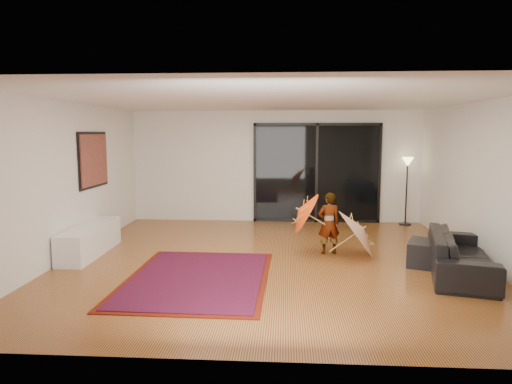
# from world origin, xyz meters

# --- Properties ---
(floor) EXTENTS (7.00, 7.00, 0.00)m
(floor) POSITION_xyz_m (0.00, 0.00, 0.00)
(floor) COLOR #AB692F
(floor) RESTS_ON ground
(ceiling) EXTENTS (7.00, 7.00, 0.00)m
(ceiling) POSITION_xyz_m (0.00, 0.00, 2.70)
(ceiling) COLOR white
(ceiling) RESTS_ON wall_back
(wall_back) EXTENTS (7.00, 0.00, 7.00)m
(wall_back) POSITION_xyz_m (0.00, 3.50, 1.35)
(wall_back) COLOR silver
(wall_back) RESTS_ON floor
(wall_front) EXTENTS (7.00, 0.00, 7.00)m
(wall_front) POSITION_xyz_m (0.00, -3.50, 1.35)
(wall_front) COLOR silver
(wall_front) RESTS_ON floor
(wall_left) EXTENTS (0.00, 7.00, 7.00)m
(wall_left) POSITION_xyz_m (-3.50, 0.00, 1.35)
(wall_left) COLOR silver
(wall_left) RESTS_ON floor
(wall_right) EXTENTS (0.00, 7.00, 7.00)m
(wall_right) POSITION_xyz_m (3.50, 0.00, 1.35)
(wall_right) COLOR silver
(wall_right) RESTS_ON floor
(sliding_door) EXTENTS (3.06, 0.07, 2.40)m
(sliding_door) POSITION_xyz_m (1.00, 3.47, 1.20)
(sliding_door) COLOR black
(sliding_door) RESTS_ON wall_back
(painting) EXTENTS (0.04, 1.28, 1.08)m
(painting) POSITION_xyz_m (-3.46, 1.00, 1.65)
(painting) COLOR black
(painting) RESTS_ON wall_left
(media_console) EXTENTS (0.51, 1.89, 0.52)m
(media_console) POSITION_xyz_m (-3.25, 0.18, 0.26)
(media_console) COLOR white
(media_console) RESTS_ON floor
(speaker) EXTENTS (0.37, 0.37, 0.36)m
(speaker) POSITION_xyz_m (-3.25, 0.57, 0.18)
(speaker) COLOR #424244
(speaker) RESTS_ON floor
(persian_rug) EXTENTS (2.14, 2.95, 0.02)m
(persian_rug) POSITION_xyz_m (-1.06, -1.07, 0.01)
(persian_rug) COLOR #561207
(persian_rug) RESTS_ON floor
(sofa) EXTENTS (1.37, 2.33, 0.64)m
(sofa) POSITION_xyz_m (2.95, -0.59, 0.32)
(sofa) COLOR black
(sofa) RESTS_ON floor
(ottoman) EXTENTS (0.90, 0.90, 0.40)m
(ottoman) POSITION_xyz_m (2.64, -0.15, 0.20)
(ottoman) COLOR black
(ottoman) RESTS_ON floor
(floor_lamp) EXTENTS (0.27, 0.27, 1.60)m
(floor_lamp) POSITION_xyz_m (3.10, 3.25, 1.26)
(floor_lamp) COLOR black
(floor_lamp) RESTS_ON floor
(child) EXTENTS (0.46, 0.35, 1.12)m
(child) POSITION_xyz_m (1.03, 0.49, 0.56)
(child) COLOR #999999
(child) RESTS_ON floor
(parasol_orange) EXTENTS (0.55, 0.81, 0.86)m
(parasol_orange) POSITION_xyz_m (0.48, 0.44, 0.73)
(parasol_orange) COLOR #E9400C
(parasol_orange) RESTS_ON child
(parasol_white) EXTENTS (0.75, 1.00, 1.00)m
(parasol_white) POSITION_xyz_m (1.63, 0.34, 0.50)
(parasol_white) COLOR silver
(parasol_white) RESTS_ON floor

